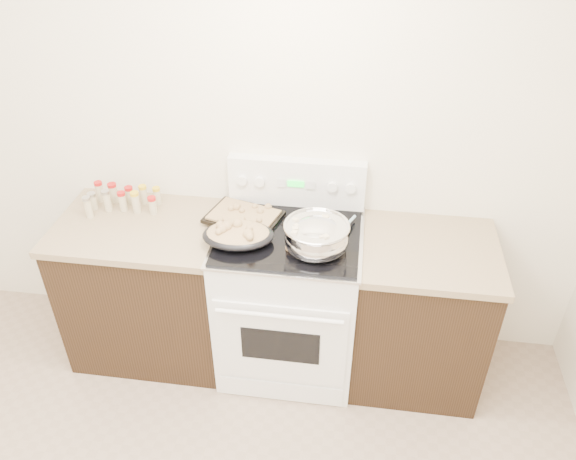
# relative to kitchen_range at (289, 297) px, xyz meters

# --- Properties ---
(room_shell) EXTENTS (4.10, 3.60, 2.75)m
(room_shell) POSITION_rel_kitchen_range_xyz_m (-0.35, -1.42, 1.21)
(room_shell) COLOR white
(room_shell) RESTS_ON ground
(counter_left) EXTENTS (0.93, 0.67, 0.92)m
(counter_left) POSITION_rel_kitchen_range_xyz_m (-0.83, 0.01, -0.03)
(counter_left) COLOR black
(counter_left) RESTS_ON ground
(counter_right) EXTENTS (0.73, 0.67, 0.92)m
(counter_right) POSITION_rel_kitchen_range_xyz_m (0.73, 0.01, -0.03)
(counter_right) COLOR black
(counter_right) RESTS_ON ground
(kitchen_range) EXTENTS (0.78, 0.73, 1.22)m
(kitchen_range) POSITION_rel_kitchen_range_xyz_m (0.00, 0.00, 0.00)
(kitchen_range) COLOR white
(kitchen_range) RESTS_ON ground
(mixing_bowl) EXTENTS (0.35, 0.35, 0.19)m
(mixing_bowl) POSITION_rel_kitchen_range_xyz_m (0.15, -0.12, 0.53)
(mixing_bowl) COLOR silver
(mixing_bowl) RESTS_ON kitchen_range
(roasting_pan) EXTENTS (0.39, 0.30, 0.12)m
(roasting_pan) POSITION_rel_kitchen_range_xyz_m (-0.25, -0.12, 0.50)
(roasting_pan) COLOR black
(roasting_pan) RESTS_ON kitchen_range
(baking_sheet) EXTENTS (0.45, 0.37, 0.06)m
(baking_sheet) POSITION_rel_kitchen_range_xyz_m (-0.26, 0.10, 0.47)
(baking_sheet) COLOR black
(baking_sheet) RESTS_ON kitchen_range
(wooden_spoon) EXTENTS (0.06, 0.26, 0.04)m
(wooden_spoon) POSITION_rel_kitchen_range_xyz_m (0.03, -0.10, 0.46)
(wooden_spoon) COLOR #B18051
(wooden_spoon) RESTS_ON kitchen_range
(blue_ladle) EXTENTS (0.11, 0.26, 0.09)m
(blue_ladle) POSITION_rel_kitchen_range_xyz_m (0.27, -0.03, 0.48)
(blue_ladle) COLOR #90BDD8
(blue_ladle) RESTS_ON kitchen_range
(spice_jars) EXTENTS (0.40, 0.23, 0.13)m
(spice_jars) POSITION_rel_kitchen_range_xyz_m (-0.98, 0.15, 0.49)
(spice_jars) COLOR #BFB28C
(spice_jars) RESTS_ON counter_left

